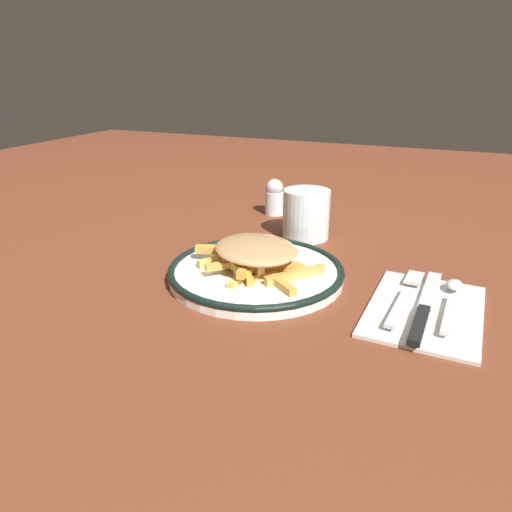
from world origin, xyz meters
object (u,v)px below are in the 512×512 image
Objects in this scene: fries_heap at (254,255)px; knife at (424,310)px; napkin at (425,309)px; spoon at (452,295)px; plate at (256,271)px; water_glass at (306,214)px; salt_shaker at (274,197)px; fork at (405,296)px.

knife is (0.24, -0.03, -0.02)m from fries_heap.
spoon is at bearing 49.58° from napkin.
napkin is (0.24, -0.01, -0.01)m from plate.
water_glass reaches higher than knife.
napkin is 0.46m from salt_shaker.
knife reaches higher than fork.
plate is 0.24m from napkin.
fries_heap is 1.29× the size of spoon.
knife is (0.03, -0.03, 0.00)m from fork.
water_glass reaches higher than plate.
fork is (-0.03, 0.01, 0.01)m from napkin.
fries_heap reaches higher than plate.
water_glass reaches higher than fork.
spoon is at bearing 5.70° from fries_heap.
fries_heap reaches higher than knife.
fries_heap reaches higher than napkin.
salt_shaker is (-0.09, 0.31, -0.00)m from fries_heap.
knife is at bearing -7.39° from plate.
fork is 2.38× the size of salt_shaker.
fries_heap is 2.26× the size of water_glass.
knife is 2.83× the size of salt_shaker.
napkin is 1.12× the size of fork.
spoon reaches higher than napkin.
fork is 0.06m from spoon.
salt_shaker is at bearing 132.67° from water_glass.
water_glass is at bearing 85.90° from fries_heap.
napkin is 0.31m from water_glass.
plate is at bearing 172.61° from knife.
water_glass is at bearing -47.33° from salt_shaker.
spoon is 1.75× the size of water_glass.
fork is at bearing -158.17° from spoon.
spoon is at bearing 4.97° from plate.
fries_heap is 1.00× the size of napkin.
water_glass is 0.15m from salt_shaker.
fork is at bearing -45.98° from salt_shaker.
water_glass is (-0.22, 0.21, 0.04)m from napkin.
plate is at bearing -73.92° from salt_shaker.
water_glass is at bearing 134.15° from knife.
fork is 0.84× the size of knife.
napkin is 2.27× the size of water_glass.
plate is 0.20m from water_glass.
knife is 2.41× the size of water_glass.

